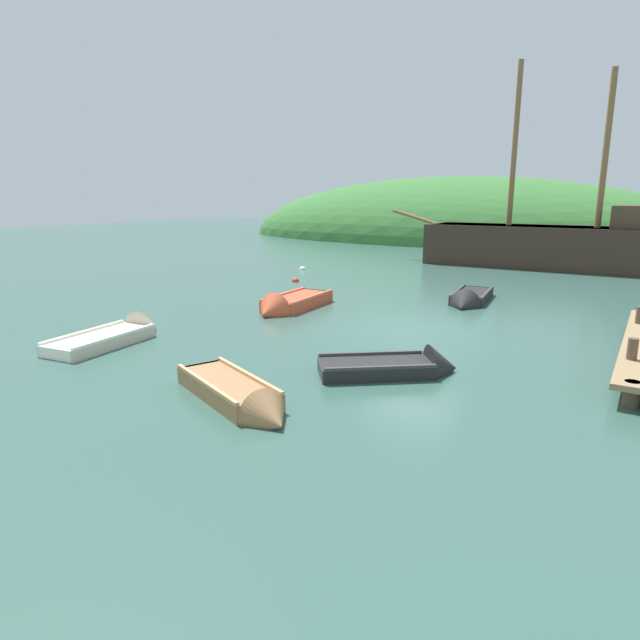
# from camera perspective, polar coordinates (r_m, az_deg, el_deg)

# --- Properties ---
(ground_plane) EXTENTS (120.00, 120.00, 0.00)m
(ground_plane) POSITION_cam_1_polar(r_m,az_deg,el_deg) (15.98, 9.83, -0.96)
(ground_plane) COLOR #33564C
(shore_hill) EXTENTS (41.09, 18.20, 10.76)m
(shore_hill) POSITION_cam_1_polar(r_m,az_deg,el_deg) (50.15, 13.81, 8.23)
(shore_hill) COLOR #387033
(shore_hill) RESTS_ON ground
(sailing_ship) EXTENTS (15.88, 3.39, 11.37)m
(sailing_ship) POSITION_cam_1_polar(r_m,az_deg,el_deg) (31.52, 23.44, 6.57)
(sailing_ship) COLOR #38281E
(sailing_ship) RESTS_ON ground
(rowboat_outer_left) EXTENTS (3.05, 2.72, 1.07)m
(rowboat_outer_left) POSITION_cam_1_polar(r_m,az_deg,el_deg) (11.99, 8.35, -5.15)
(rowboat_outer_left) COLOR black
(rowboat_outer_left) RESTS_ON ground
(rowboat_portside) EXTENTS (1.56, 3.57, 1.12)m
(rowboat_portside) POSITION_cam_1_polar(r_m,az_deg,el_deg) (15.50, -20.31, -1.68)
(rowboat_portside) COLOR beige
(rowboat_portside) RESTS_ON ground
(rowboat_center) EXTENTS (1.45, 3.72, 1.18)m
(rowboat_center) POSITION_cam_1_polar(r_m,az_deg,el_deg) (18.44, -3.28, 1.49)
(rowboat_center) COLOR #C64C2D
(rowboat_center) RESTS_ON ground
(rowboat_outer_right) EXTENTS (1.54, 3.63, 1.09)m
(rowboat_outer_right) POSITION_cam_1_polar(r_m,az_deg,el_deg) (20.29, 15.33, 1.99)
(rowboat_outer_right) COLOR black
(rowboat_outer_right) RESTS_ON ground
(rowboat_far) EXTENTS (3.44, 2.17, 0.92)m
(rowboat_far) POSITION_cam_1_polar(r_m,az_deg,el_deg) (10.26, -8.44, -8.17)
(rowboat_far) COLOR #9E7047
(rowboat_far) RESTS_ON ground
(buoy_red) EXTENTS (0.33, 0.33, 0.33)m
(buoy_red) POSITION_cam_1_polar(r_m,az_deg,el_deg) (24.53, -2.59, 4.04)
(buoy_red) COLOR red
(buoy_red) RESTS_ON ground
(buoy_white) EXTENTS (0.36, 0.36, 0.36)m
(buoy_white) POSITION_cam_1_polar(r_m,az_deg,el_deg) (28.47, -1.84, 5.28)
(buoy_white) COLOR white
(buoy_white) RESTS_ON ground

